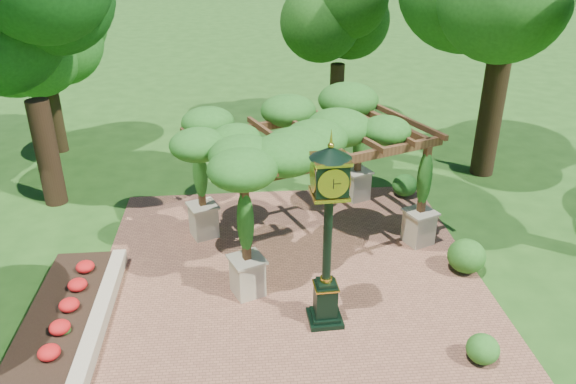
{
  "coord_description": "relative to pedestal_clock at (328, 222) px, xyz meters",
  "views": [
    {
      "loc": [
        -1.17,
        -10.48,
        8.56
      ],
      "look_at": [
        0.0,
        2.5,
        2.2
      ],
      "focal_mm": 35.0,
      "sensor_mm": 36.0,
      "label": 1
    }
  ],
  "objects": [
    {
      "name": "border_wall",
      "position": [
        -5.24,
        0.55,
        -2.48
      ],
      "size": [
        0.35,
        5.0,
        0.4
      ],
      "primitive_type": "cube",
      "color": "#C6B793",
      "rests_on": "ground"
    },
    {
      "name": "pedestal_clock",
      "position": [
        0.0,
        0.0,
        0.0
      ],
      "size": [
        0.92,
        0.92,
        4.48
      ],
      "rotation": [
        0.0,
        0.0,
        0.05
      ],
      "color": "black",
      "rests_on": "brick_plaza"
    },
    {
      "name": "tree_west_far",
      "position": [
        -9.14,
        11.74,
        1.65
      ],
      "size": [
        3.44,
        3.44,
        6.32
      ],
      "color": "#312413",
      "rests_on": "ground"
    },
    {
      "name": "sundial",
      "position": [
        -0.42,
        10.0,
        -2.28
      ],
      "size": [
        0.53,
        0.53,
        0.92
      ],
      "rotation": [
        0.0,
        0.0,
        0.04
      ],
      "color": "gray",
      "rests_on": "ground"
    },
    {
      "name": "flower_bed",
      "position": [
        -6.14,
        0.55,
        -2.5
      ],
      "size": [
        1.5,
        5.0,
        0.36
      ],
      "primitive_type": "cube",
      "color": "red",
      "rests_on": "ground"
    },
    {
      "name": "tree_west_near",
      "position": [
        -8.04,
        6.97,
        3.56
      ],
      "size": [
        4.31,
        4.31,
        9.11
      ],
      "color": "#322014",
      "rests_on": "ground"
    },
    {
      "name": "pergola",
      "position": [
        0.12,
        3.77,
        0.55
      ],
      "size": [
        7.26,
        5.96,
        3.94
      ],
      "rotation": [
        0.0,
        0.0,
        0.39
      ],
      "color": "#C3B791",
      "rests_on": "brick_plaza"
    },
    {
      "name": "shrub_front",
      "position": [
        3.13,
        -1.63,
        -2.33
      ],
      "size": [
        0.9,
        0.9,
        0.63
      ],
      "primitive_type": "ellipsoid",
      "rotation": [
        0.0,
        0.0,
        0.34
      ],
      "color": "#25611B",
      "rests_on": "brick_plaza"
    },
    {
      "name": "shrub_mid",
      "position": [
        4.06,
        1.74,
        -2.19
      ],
      "size": [
        1.19,
        1.19,
        0.91
      ],
      "primitive_type": "ellipsoid",
      "rotation": [
        0.0,
        0.0,
        -0.21
      ],
      "color": "#235818",
      "rests_on": "brick_plaza"
    },
    {
      "name": "brick_plaza",
      "position": [
        -0.64,
        1.05,
        -2.66
      ],
      "size": [
        10.0,
        12.0,
        0.04
      ],
      "primitive_type": "cube",
      "color": "brown",
      "rests_on": "ground"
    },
    {
      "name": "ground",
      "position": [
        -0.64,
        0.05,
        -2.68
      ],
      "size": [
        120.0,
        120.0,
        0.0
      ],
      "primitive_type": "plane",
      "color": "#1E4714",
      "rests_on": "ground"
    },
    {
      "name": "tree_north",
      "position": [
        2.53,
        13.58,
        2.41
      ],
      "size": [
        3.17,
        3.17,
        7.47
      ],
      "color": "#382616",
      "rests_on": "ground"
    },
    {
      "name": "shrub_back",
      "position": [
        3.69,
        6.34,
        -2.26
      ],
      "size": [
        1.05,
        1.05,
        0.76
      ],
      "primitive_type": "ellipsoid",
      "rotation": [
        0.0,
        0.0,
        -0.28
      ],
      "color": "#225F1B",
      "rests_on": "brick_plaza"
    }
  ]
}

